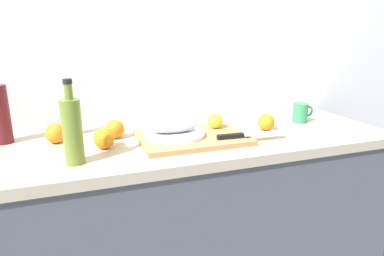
{
  "coord_description": "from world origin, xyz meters",
  "views": [
    {
      "loc": [
        -0.31,
        -1.27,
        1.32
      ],
      "look_at": [
        0.12,
        -0.04,
        0.95
      ],
      "focal_mm": 31.04,
      "sensor_mm": 36.0,
      "label": 1
    }
  ],
  "objects_px": {
    "fish_fillet": "(174,128)",
    "orange_0": "(266,122)",
    "cutting_board": "(192,137)",
    "pepper_mill": "(71,118)",
    "white_plate": "(174,134)",
    "coffee_mug_0": "(301,113)",
    "olive_oil_bottle": "(72,130)",
    "chef_knife": "(243,135)",
    "lemon_0": "(215,121)"
  },
  "relations": [
    {
      "from": "fish_fillet",
      "to": "orange_0",
      "type": "bearing_deg",
      "value": 1.03
    },
    {
      "from": "cutting_board",
      "to": "pepper_mill",
      "type": "height_order",
      "value": "pepper_mill"
    },
    {
      "from": "white_plate",
      "to": "coffee_mug_0",
      "type": "xyz_separation_m",
      "value": [
        0.67,
        0.08,
        0.02
      ]
    },
    {
      "from": "olive_oil_bottle",
      "to": "fish_fillet",
      "type": "bearing_deg",
      "value": 18.79
    },
    {
      "from": "cutting_board",
      "to": "pepper_mill",
      "type": "relative_size",
      "value": 2.93
    },
    {
      "from": "cutting_board",
      "to": "chef_knife",
      "type": "relative_size",
      "value": 1.48
    },
    {
      "from": "cutting_board",
      "to": "olive_oil_bottle",
      "type": "height_order",
      "value": "olive_oil_bottle"
    },
    {
      "from": "cutting_board",
      "to": "coffee_mug_0",
      "type": "relative_size",
      "value": 3.86
    },
    {
      "from": "fish_fillet",
      "to": "coffee_mug_0",
      "type": "xyz_separation_m",
      "value": [
        0.67,
        0.08,
        -0.01
      ]
    },
    {
      "from": "fish_fillet",
      "to": "pepper_mill",
      "type": "xyz_separation_m",
      "value": [
        -0.39,
        0.22,
        0.02
      ]
    },
    {
      "from": "chef_knife",
      "to": "pepper_mill",
      "type": "relative_size",
      "value": 1.98
    },
    {
      "from": "white_plate",
      "to": "lemon_0",
      "type": "xyz_separation_m",
      "value": [
        0.2,
        0.05,
        0.03
      ]
    },
    {
      "from": "fish_fillet",
      "to": "olive_oil_bottle",
      "type": "height_order",
      "value": "olive_oil_bottle"
    },
    {
      "from": "fish_fillet",
      "to": "chef_knife",
      "type": "height_order",
      "value": "fish_fillet"
    },
    {
      "from": "coffee_mug_0",
      "to": "olive_oil_bottle",
      "type": "bearing_deg",
      "value": -168.86
    },
    {
      "from": "orange_0",
      "to": "pepper_mill",
      "type": "xyz_separation_m",
      "value": [
        -0.83,
        0.21,
        0.04
      ]
    },
    {
      "from": "white_plate",
      "to": "orange_0",
      "type": "bearing_deg",
      "value": 1.03
    },
    {
      "from": "cutting_board",
      "to": "coffee_mug_0",
      "type": "xyz_separation_m",
      "value": [
        0.6,
        0.09,
        0.04
      ]
    },
    {
      "from": "chef_knife",
      "to": "lemon_0",
      "type": "distance_m",
      "value": 0.17
    },
    {
      "from": "cutting_board",
      "to": "orange_0",
      "type": "height_order",
      "value": "orange_0"
    },
    {
      "from": "pepper_mill",
      "to": "fish_fillet",
      "type": "bearing_deg",
      "value": -29.56
    },
    {
      "from": "coffee_mug_0",
      "to": "pepper_mill",
      "type": "bearing_deg",
      "value": 172.19
    },
    {
      "from": "white_plate",
      "to": "fish_fillet",
      "type": "xyz_separation_m",
      "value": [
        0.0,
        -0.0,
        0.03
      ]
    },
    {
      "from": "cutting_board",
      "to": "fish_fillet",
      "type": "relative_size",
      "value": 2.29
    },
    {
      "from": "orange_0",
      "to": "pepper_mill",
      "type": "height_order",
      "value": "pepper_mill"
    },
    {
      "from": "lemon_0",
      "to": "chef_knife",
      "type": "bearing_deg",
      "value": -72.66
    },
    {
      "from": "cutting_board",
      "to": "fish_fillet",
      "type": "height_order",
      "value": "fish_fillet"
    },
    {
      "from": "cutting_board",
      "to": "olive_oil_bottle",
      "type": "xyz_separation_m",
      "value": [
        -0.46,
        -0.11,
        0.11
      ]
    },
    {
      "from": "chef_knife",
      "to": "coffee_mug_0",
      "type": "height_order",
      "value": "coffee_mug_0"
    },
    {
      "from": "olive_oil_bottle",
      "to": "white_plate",
      "type": "bearing_deg",
      "value": 18.79
    },
    {
      "from": "cutting_board",
      "to": "white_plate",
      "type": "distance_m",
      "value": 0.08
    },
    {
      "from": "cutting_board",
      "to": "orange_0",
      "type": "relative_size",
      "value": 5.78
    },
    {
      "from": "fish_fillet",
      "to": "coffee_mug_0",
      "type": "height_order",
      "value": "coffee_mug_0"
    },
    {
      "from": "fish_fillet",
      "to": "chef_knife",
      "type": "relative_size",
      "value": 0.65
    },
    {
      "from": "white_plate",
      "to": "pepper_mill",
      "type": "distance_m",
      "value": 0.45
    },
    {
      "from": "white_plate",
      "to": "pepper_mill",
      "type": "height_order",
      "value": "pepper_mill"
    },
    {
      "from": "lemon_0",
      "to": "orange_0",
      "type": "height_order",
      "value": "lemon_0"
    },
    {
      "from": "pepper_mill",
      "to": "white_plate",
      "type": "bearing_deg",
      "value": -29.56
    },
    {
      "from": "white_plate",
      "to": "orange_0",
      "type": "distance_m",
      "value": 0.43
    },
    {
      "from": "olive_oil_bottle",
      "to": "orange_0",
      "type": "xyz_separation_m",
      "value": [
        0.82,
        0.14,
        -0.08
      ]
    },
    {
      "from": "white_plate",
      "to": "lemon_0",
      "type": "bearing_deg",
      "value": 13.92
    },
    {
      "from": "olive_oil_bottle",
      "to": "pepper_mill",
      "type": "bearing_deg",
      "value": 91.4
    },
    {
      "from": "pepper_mill",
      "to": "orange_0",
      "type": "bearing_deg",
      "value": -14.58
    },
    {
      "from": "white_plate",
      "to": "lemon_0",
      "type": "distance_m",
      "value": 0.21
    },
    {
      "from": "cutting_board",
      "to": "pepper_mill",
      "type": "xyz_separation_m",
      "value": [
        -0.46,
        0.24,
        0.06
      ]
    },
    {
      "from": "olive_oil_bottle",
      "to": "pepper_mill",
      "type": "height_order",
      "value": "olive_oil_bottle"
    },
    {
      "from": "chef_knife",
      "to": "coffee_mug_0",
      "type": "bearing_deg",
      "value": 26.67
    },
    {
      "from": "white_plate",
      "to": "fish_fillet",
      "type": "distance_m",
      "value": 0.03
    },
    {
      "from": "cutting_board",
      "to": "chef_knife",
      "type": "height_order",
      "value": "chef_knife"
    },
    {
      "from": "coffee_mug_0",
      "to": "pepper_mill",
      "type": "xyz_separation_m",
      "value": [
        -1.06,
        0.15,
        0.03
      ]
    }
  ]
}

